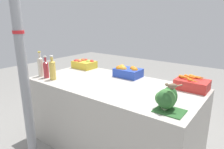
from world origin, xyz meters
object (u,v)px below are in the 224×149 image
orange_crate (127,72)px  juice_bottle_golden (52,69)px  apple_crate (84,64)px  juice_bottle_cloudy (40,66)px  sparrow_bird (172,86)px  carrot_crate (192,84)px  juice_bottle_ruby (46,69)px  broccoli_pile (166,99)px  support_pole (20,44)px

orange_crate → juice_bottle_golden: (-0.62, -0.62, 0.06)m
apple_crate → juice_bottle_cloudy: juice_bottle_cloudy is taller
sparrow_bird → juice_bottle_golden: bearing=-40.4°
apple_crate → sparrow_bird: (1.52, -0.61, 0.15)m
apple_crate → juice_bottle_cloudy: 0.64m
carrot_crate → juice_bottle_golden: bearing=-155.7°
apple_crate → orange_crate: size_ratio=1.00×
juice_bottle_ruby → juice_bottle_golden: 0.13m
broccoli_pile → juice_bottle_cloudy: (-1.60, -0.03, 0.04)m
orange_crate → carrot_crate: orange_crate is taller
juice_bottle_cloudy → juice_bottle_golden: juice_bottle_cloudy is taller
apple_crate → broccoli_pile: (1.49, -0.60, 0.03)m
broccoli_pile → juice_bottle_golden: (-1.36, -0.03, 0.03)m
juice_bottle_golden → carrot_crate: bearing=24.3°
orange_crate → juice_bottle_cloudy: (-0.86, -0.62, 0.07)m
carrot_crate → broccoli_pile: 0.60m
support_pole → juice_bottle_ruby: size_ratio=9.40×
broccoli_pile → juice_bottle_cloudy: size_ratio=0.76×
orange_crate → juice_bottle_golden: 0.88m
juice_bottle_golden → support_pole: bearing=-78.7°
juice_bottle_cloudy → apple_crate: bearing=79.6°
support_pole → juice_bottle_ruby: bearing=117.4°
apple_crate → juice_bottle_ruby: (-0.00, -0.62, 0.05)m
juice_bottle_cloudy → orange_crate: bearing=35.8°
apple_crate → broccoli_pile: broccoli_pile is taller
apple_crate → carrot_crate: carrot_crate is taller
support_pole → apple_crate: size_ratio=7.97×
support_pole → orange_crate: bearing=61.8°
juice_bottle_ruby → juice_bottle_golden: bearing=0.0°
support_pole → juice_bottle_cloudy: bearing=128.6°
orange_crate → juice_bottle_golden: bearing=-135.2°
carrot_crate → juice_bottle_cloudy: juice_bottle_cloudy is taller
juice_bottle_cloudy → sparrow_bird: size_ratio=2.80×
carrot_crate → broccoli_pile: bearing=-92.2°
support_pole → juice_bottle_ruby: (-0.20, 0.39, -0.35)m
juice_bottle_cloudy → support_pole: bearing=-51.4°
sparrow_bird → juice_bottle_ruby: bearing=-40.5°
juice_bottle_cloudy → juice_bottle_golden: 0.24m
broccoli_pile → juice_bottle_ruby: juice_bottle_ruby is taller
orange_crate → juice_bottle_cloudy: juice_bottle_cloudy is taller
apple_crate → juice_bottle_ruby: bearing=-90.4°
support_pole → juice_bottle_golden: 0.52m
support_pole → juice_bottle_cloudy: (-0.31, 0.39, -0.33)m
orange_crate → carrot_crate: bearing=0.8°
juice_bottle_golden → broccoli_pile: bearing=1.1°
carrot_crate → sparrow_bird: bearing=-88.5°
broccoli_pile → juice_bottle_cloudy: 1.60m
support_pole → broccoli_pile: support_pole is taller
support_pole → juice_bottle_golden: bearing=101.3°
apple_crate → broccoli_pile: 1.60m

